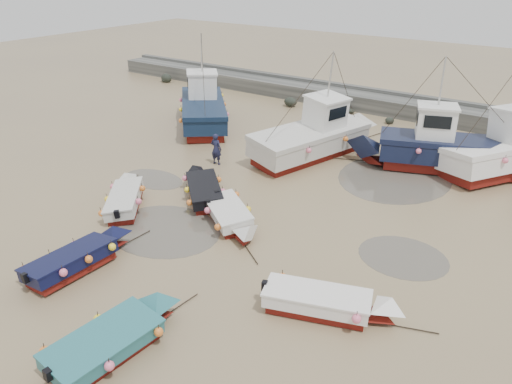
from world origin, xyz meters
TOP-DOWN VIEW (x-y plane):
  - ground at (0.00, 0.00)m, footprint 120.00×120.00m
  - seawall at (0.05, 21.99)m, footprint 60.00×4.92m
  - puddle_a at (-3.24, -1.01)m, footprint 5.31×5.31m
  - puddle_b at (6.22, 2.96)m, footprint 3.63×3.63m
  - puddle_c at (-7.67, 2.68)m, footprint 3.72×3.72m
  - puddle_d at (3.00, 10.47)m, footprint 5.91×5.91m
  - dinghy_0 at (-6.38, -0.30)m, footprint 4.33×4.99m
  - dinghy_1 at (-3.74, -5.04)m, footprint 2.12×5.80m
  - dinghy_2 at (0.83, -7.27)m, footprint 2.28×5.80m
  - dinghy_3 at (5.38, -1.99)m, footprint 5.71×2.69m
  - dinghy_4 at (-4.02, 2.64)m, footprint 4.83×4.59m
  - dinghy_5 at (-1.01, 1.00)m, footprint 4.81×3.66m
  - cabin_boat_0 at (-11.99, 11.84)m, footprint 8.77×9.32m
  - cabin_boat_1 at (-2.24, 10.93)m, footprint 4.96×10.91m
  - cabin_boat_2 at (4.48, 13.04)m, footprint 10.81×5.73m
  - cabin_boat_3 at (7.87, 14.62)m, footprint 6.82×9.34m
  - person at (-6.25, 6.36)m, footprint 0.72×0.52m

SIDE VIEW (x-z plane):
  - ground at x=0.00m, z-range 0.00..0.00m
  - person at x=-6.25m, z-range -0.93..0.93m
  - puddle_a at x=-3.24m, z-range 0.00..0.01m
  - puddle_b at x=6.22m, z-range 0.00..0.01m
  - puddle_c at x=-7.67m, z-range 0.00..0.01m
  - puddle_d at x=3.00m, z-range 0.00..0.01m
  - dinghy_4 at x=-4.02m, z-range -0.16..1.26m
  - dinghy_0 at x=-6.38m, z-range -0.16..1.26m
  - dinghy_3 at x=5.38m, z-range -0.16..1.26m
  - dinghy_2 at x=0.83m, z-range -0.16..1.26m
  - dinghy_1 at x=-3.74m, z-range -0.16..1.27m
  - dinghy_5 at x=-1.01m, z-range -0.15..1.27m
  - seawall at x=0.05m, z-range -0.12..1.38m
  - cabin_boat_0 at x=-11.99m, z-range -1.81..4.41m
  - cabin_boat_2 at x=4.48m, z-range -1.80..4.42m
  - cabin_boat_1 at x=-2.24m, z-range -1.80..4.42m
  - cabin_boat_3 at x=7.87m, z-range -1.77..4.45m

